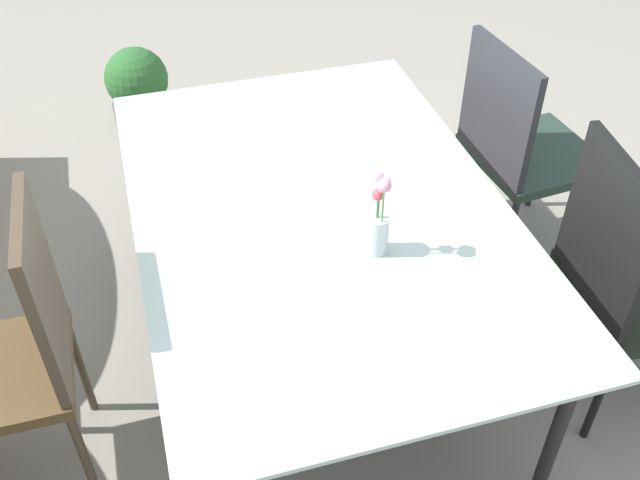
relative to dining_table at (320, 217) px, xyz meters
The scene contains 7 objects.
ground_plane 0.68m from the dining_table, 129.64° to the right, with size 12.00×12.00×0.00m, color gray.
dining_table is the anchor object (origin of this frame).
chair_far_side 0.96m from the dining_table, 101.13° to the left, with size 0.41×0.41×1.01m.
chair_near_left 1.01m from the dining_table, 112.32° to the right, with size 0.54×0.54×0.98m.
chair_near_right 1.02m from the dining_table, 67.62° to the right, with size 0.50×0.50×0.97m.
flower_vase 0.30m from the dining_table, 157.22° to the right, with size 0.07×0.07×0.27m.
potted_plant 1.76m from the dining_table, 15.90° to the left, with size 0.31×0.31×0.54m.
Camera 1 is at (-1.68, 0.55, 2.14)m, focal length 40.91 mm.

